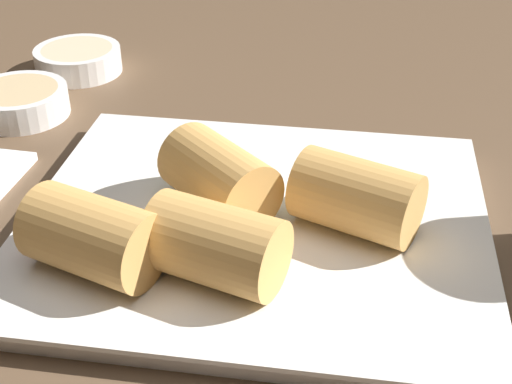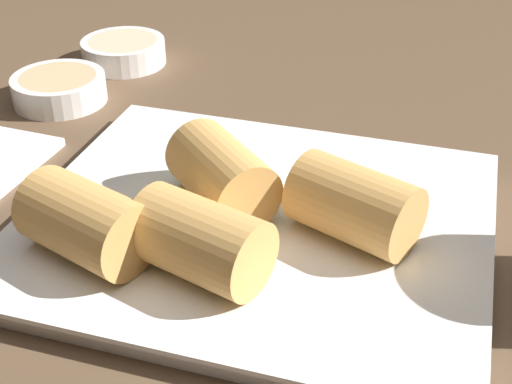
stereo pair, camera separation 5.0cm
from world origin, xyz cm
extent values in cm
cube|color=brown|center=(0.00, 0.00, 1.00)|extent=(180.00, 140.00, 2.00)
cube|color=white|center=(1.19, 0.81, 2.60)|extent=(26.39, 22.75, 1.20)
cube|color=white|center=(1.19, 0.81, 3.35)|extent=(27.44, 23.66, 0.30)
cylinder|color=#DBA356|center=(-6.49, -5.39, 5.67)|extent=(7.92, 6.35, 4.33)
sphere|color=#B23D2D|center=(-9.12, -4.47, 5.67)|extent=(2.82, 2.82, 2.82)
cylinder|color=#DBA356|center=(7.01, 0.53, 5.67)|extent=(8.00, 6.59, 4.33)
sphere|color=#6B9E47|center=(4.42, 1.57, 5.67)|extent=(2.82, 2.82, 2.82)
cylinder|color=#DBA356|center=(-0.16, -5.12, 5.67)|extent=(7.85, 6.17, 4.33)
sphere|color=#56843D|center=(-2.83, -4.29, 5.67)|extent=(2.82, 2.82, 2.82)
cylinder|color=#DBA356|center=(-1.11, 1.43, 5.67)|extent=(7.99, 7.86, 4.33)
sphere|color=#6B9E47|center=(-3.15, 3.34, 5.67)|extent=(2.82, 2.82, 2.82)
cylinder|color=white|center=(-19.91, 14.36, 3.11)|extent=(7.66, 7.66, 2.22)
cylinder|color=#DBBC89|center=(-19.91, 14.36, 4.02)|extent=(6.28, 6.28, 0.40)
cylinder|color=white|center=(-18.42, 23.36, 3.11)|extent=(7.66, 7.66, 2.22)
cylinder|color=beige|center=(-18.42, 23.36, 4.02)|extent=(6.28, 6.28, 0.40)
camera|label=1|loc=(6.46, -33.77, 27.68)|focal=50.00mm
camera|label=2|loc=(11.34, -32.66, 27.68)|focal=50.00mm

